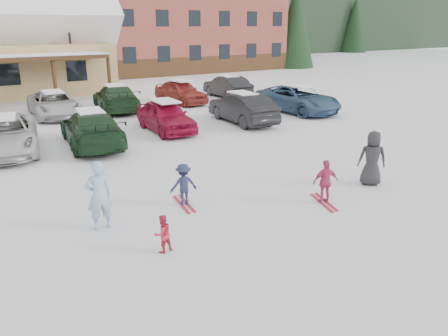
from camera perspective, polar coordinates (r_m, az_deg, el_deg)
ground at (r=11.92m, az=1.38°, el=-6.08°), size 160.00×160.00×0.00m
lamp_post at (r=34.40m, az=-19.42°, el=15.00°), size 0.50×0.25×6.33m
conifer_1 at (r=54.64m, az=9.34°, el=19.41°), size 4.84×4.84×11.22m
conifer_3 at (r=54.37m, az=-20.68°, el=17.34°), size 3.96×3.96×9.18m
conifer_4 at (r=68.08m, az=3.76°, el=19.56°), size 5.06×5.06×11.73m
adult_skier at (r=11.23m, az=-16.01°, el=-3.48°), size 0.65×0.43×1.78m
toddler_red at (r=9.99m, az=-8.03°, el=-8.50°), size 0.48×0.40×0.89m
child_navy at (r=12.39m, az=-5.31°, el=-2.16°), size 0.85×0.57×1.22m
skis_child_navy at (r=12.61m, az=-5.23°, el=-4.69°), size 0.43×1.41×0.03m
child_magenta at (r=12.77m, az=13.13°, el=-1.76°), size 0.82×0.55×1.29m
skis_child_magenta at (r=12.99m, az=12.93°, el=-4.38°), size 0.65×1.39×0.03m
bystander_dark at (r=14.60m, az=18.79°, el=1.21°), size 1.01×1.00×1.76m
parked_car_2 at (r=19.47m, az=-26.77°, el=3.88°), size 3.22×5.59×1.47m
parked_car_3 at (r=19.25m, az=-16.91°, el=4.97°), size 2.68×5.39×1.51m
parked_car_4 at (r=21.24m, az=-7.63°, el=6.74°), size 1.95×4.41×1.48m
parked_car_5 at (r=22.94m, az=2.42°, el=7.85°), size 2.00×4.86×1.56m
parked_car_6 at (r=26.23m, az=9.57°, el=8.88°), size 2.85×5.63×1.52m
parked_car_10 at (r=26.29m, az=-21.33°, el=7.78°), size 2.53×5.13×1.40m
parked_car_11 at (r=27.01m, az=-13.96°, el=8.87°), size 2.89×5.51×1.52m
parked_car_12 at (r=28.95m, az=-5.67°, el=9.87°), size 2.24×4.54×1.49m
parked_car_13 at (r=31.22m, az=0.44°, el=10.57°), size 1.81×4.64×1.51m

